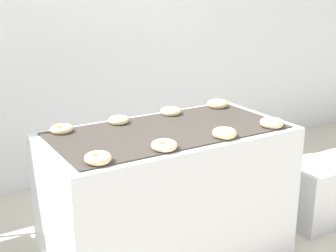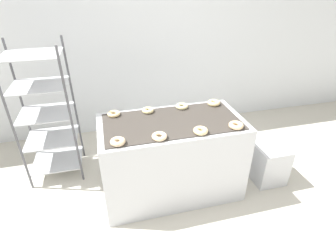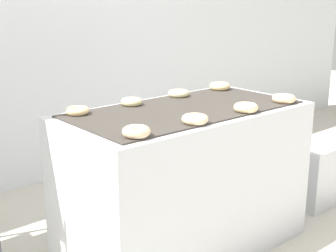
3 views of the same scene
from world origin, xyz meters
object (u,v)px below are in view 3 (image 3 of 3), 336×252
donut_near_midright (246,107)px  donut_far_right (220,86)px  donut_far_midleft (132,102)px  glaze_bin (308,174)px  donut_near_midleft (195,119)px  donut_near_left (136,131)px  donut_far_left (77,111)px  donut_far_midright (179,93)px  fryer_machine (185,180)px  donut_near_right (284,98)px

donut_near_midright → donut_far_right: size_ratio=0.96×
donut_far_right → donut_far_midleft: bearing=179.9°
donut_near_midright → donut_far_midleft: 0.64m
glaze_bin → donut_near_midleft: (-1.28, -0.16, 0.65)m
donut_near_left → donut_far_left: (0.01, 0.52, -0.00)m
donut_far_left → donut_far_midright: size_ratio=0.95×
fryer_machine → donut_near_right: bearing=-25.6°
donut_far_left → donut_far_midleft: bearing=-1.5°
donut_far_midleft → donut_near_midright: bearing=-54.2°
glaze_bin → donut_far_midleft: size_ratio=3.67×
fryer_machine → donut_near_left: size_ratio=11.13×
donut_far_midright → donut_far_right: (0.35, -0.01, 0.00)m
donut_far_midright → donut_far_right: bearing=-1.7°
donut_near_midleft → donut_far_right: bearing=35.8°
donut_near_left → donut_far_midright: (0.71, 0.52, -0.00)m
donut_near_right → donut_far_midright: bearing=124.7°
donut_far_left → donut_far_midright: 0.70m
glaze_bin → donut_far_midright: (-0.92, 0.36, 0.65)m
glaze_bin → donut_near_midright: (-0.91, -0.17, 0.65)m
donut_far_midright → donut_far_right: 0.35m
donut_near_left → donut_far_midleft: donut_near_left is taller
donut_far_midleft → donut_far_midright: size_ratio=0.93×
donut_near_midright → donut_near_right: size_ratio=0.97×
donut_near_midright → donut_near_right: 0.35m
glaze_bin → donut_far_midleft: 1.48m
donut_near_midright → donut_far_right: (0.34, 0.51, 0.00)m
fryer_machine → donut_far_left: bearing=153.8°
donut_near_left → donut_far_left: donut_near_left is taller
donut_near_right → donut_far_midright: size_ratio=1.04×
donut_near_midleft → donut_far_left: donut_near_midleft is taller
glaze_bin → donut_far_right: 0.93m
donut_near_midleft → donut_near_right: bearing=0.7°
glaze_bin → donut_far_midright: 1.18m
donut_near_midright → donut_far_left: size_ratio=1.06×
donut_near_midleft → donut_far_right: (0.71, 0.51, 0.00)m
fryer_machine → donut_far_right: bearing=25.1°
donut_far_left → fryer_machine: bearing=-26.2°
donut_near_midleft → donut_near_right: (0.71, 0.01, 0.00)m
donut_near_midright → donut_far_right: bearing=56.4°
donut_far_left → donut_far_midright: same height
donut_near_midleft → donut_far_midright: bearing=55.6°
donut_far_left → donut_far_midleft: size_ratio=1.02×
donut_near_right → donut_far_midright: donut_near_right is taller
donut_far_left → donut_far_right: donut_far_right is taller
fryer_machine → glaze_bin: fryer_machine is taller
glaze_bin → donut_near_left: donut_near_left is taller
fryer_machine → donut_near_midleft: bearing=-124.6°
donut_near_midleft → fryer_machine: bearing=55.4°
fryer_machine → donut_near_left: (-0.53, -0.26, 0.45)m
donut_near_midleft → donut_far_left: (-0.34, 0.52, -0.00)m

